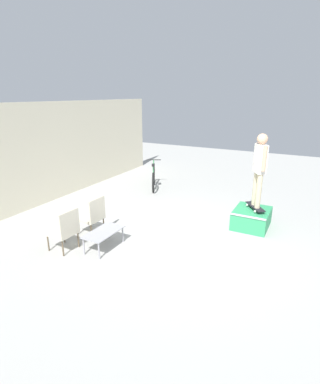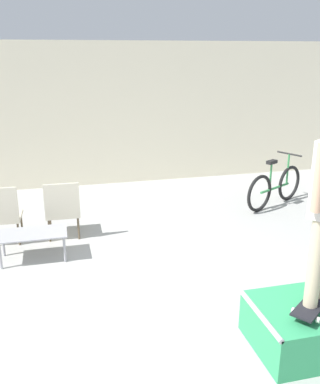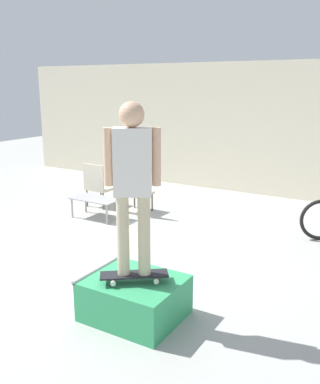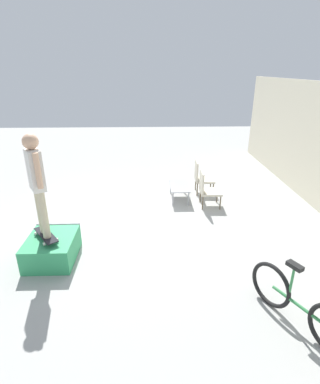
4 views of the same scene
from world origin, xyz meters
The scene contains 9 objects.
ground_plane centered at (0.00, 0.00, 0.00)m, with size 24.00×24.00×0.00m, color #A8A8A3.
house_wall_back centered at (0.00, 4.84, 1.50)m, with size 12.00×0.06×3.00m.
skate_ramp_box centered at (1.45, -1.13, 0.23)m, with size 1.03×0.84×0.47m.
skateboard_on_ramp centered at (1.49, -1.19, 0.53)m, with size 0.70×0.59×0.07m.
person_skater centered at (1.49, -1.19, 1.61)m, with size 0.50×0.37×1.80m.
coffee_table centered at (-1.20, 1.45, 0.35)m, with size 0.94×0.50×0.40m.
patio_chair_left centered at (-1.64, 2.11, 0.49)m, with size 0.54×0.54×0.92m.
patio_chair_right centered at (-0.76, 2.11, 0.49)m, with size 0.53×0.53×0.92m.
bicycle centered at (3.15, 2.65, 0.37)m, with size 1.49×0.83×0.96m.
Camera 1 is at (-5.78, -2.36, 3.22)m, focal length 28.00 mm.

